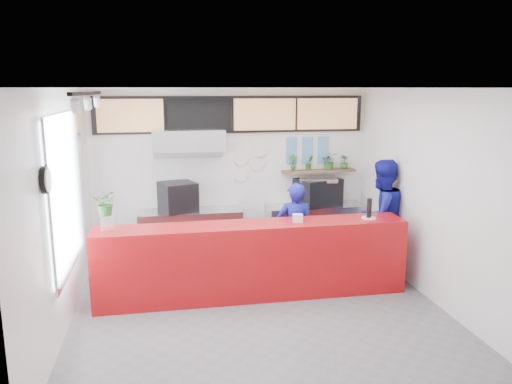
# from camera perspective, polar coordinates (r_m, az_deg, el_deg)

# --- Properties ---
(floor) EXTENTS (5.00, 5.00, 0.00)m
(floor) POSITION_cam_1_polar(r_m,az_deg,el_deg) (7.15, 0.24, -13.02)
(floor) COLOR slate
(floor) RESTS_ON ground
(ceiling) EXTENTS (5.00, 5.00, 0.00)m
(ceiling) POSITION_cam_1_polar(r_m,az_deg,el_deg) (6.50, 0.27, 11.77)
(ceiling) COLOR silver
(wall_back) EXTENTS (5.00, 0.00, 5.00)m
(wall_back) POSITION_cam_1_polar(r_m,az_deg,el_deg) (9.09, -2.70, 2.23)
(wall_back) COLOR white
(wall_back) RESTS_ON ground
(wall_left) EXTENTS (0.00, 5.00, 5.00)m
(wall_left) POSITION_cam_1_polar(r_m,az_deg,el_deg) (6.68, -21.33, -2.02)
(wall_left) COLOR white
(wall_left) RESTS_ON ground
(wall_right) EXTENTS (0.00, 5.00, 5.00)m
(wall_right) POSITION_cam_1_polar(r_m,az_deg,el_deg) (7.54, 19.28, -0.38)
(wall_right) COLOR white
(wall_right) RESTS_ON ground
(service_counter) EXTENTS (4.50, 0.60, 1.10)m
(service_counter) POSITION_cam_1_polar(r_m,az_deg,el_deg) (7.31, -0.34, -7.81)
(service_counter) COLOR #A60B0F
(service_counter) RESTS_ON ground
(cream_band) EXTENTS (5.00, 0.02, 0.80)m
(cream_band) POSITION_cam_1_polar(r_m,az_deg,el_deg) (8.96, -2.76, 9.18)
(cream_band) COLOR beige
(cream_band) RESTS_ON wall_back
(prep_bench) EXTENTS (1.80, 0.60, 0.90)m
(prep_bench) POSITION_cam_1_polar(r_m,az_deg,el_deg) (8.96, -7.46, -4.89)
(prep_bench) COLOR #B2B5BA
(prep_bench) RESTS_ON ground
(panini_oven) EXTENTS (0.72, 0.72, 0.51)m
(panini_oven) POSITION_cam_1_polar(r_m,az_deg,el_deg) (8.78, -8.92, -0.54)
(panini_oven) COLOR black
(panini_oven) RESTS_ON prep_bench
(extraction_hood) EXTENTS (1.20, 0.70, 0.35)m
(extraction_hood) POSITION_cam_1_polar(r_m,az_deg,el_deg) (8.58, -7.74, 5.96)
(extraction_hood) COLOR #B2B5BA
(extraction_hood) RESTS_ON ceiling
(hood_lip) EXTENTS (1.20, 0.69, 0.31)m
(hood_lip) POSITION_cam_1_polar(r_m,az_deg,el_deg) (8.61, -7.71, 4.64)
(hood_lip) COLOR #B2B5BA
(hood_lip) RESTS_ON ceiling
(right_bench) EXTENTS (1.80, 0.60, 0.90)m
(right_bench) POSITION_cam_1_polar(r_m,az_deg,el_deg) (9.35, 6.78, -4.16)
(right_bench) COLOR #B2B5BA
(right_bench) RESTS_ON ground
(espresso_machine) EXTENTS (0.91, 0.78, 0.49)m
(espresso_machine) POSITION_cam_1_polar(r_m,az_deg,el_deg) (9.20, 7.06, 0.03)
(espresso_machine) COLOR black
(espresso_machine) RESTS_ON right_bench
(espresso_tray) EXTENTS (0.77, 0.62, 0.06)m
(espresso_tray) POSITION_cam_1_polar(r_m,az_deg,el_deg) (9.15, 7.10, 1.47)
(espresso_tray) COLOR #ABADB2
(espresso_tray) RESTS_ON espresso_machine
(herb_shelf) EXTENTS (1.40, 0.18, 0.04)m
(herb_shelf) POSITION_cam_1_polar(r_m,az_deg,el_deg) (9.34, 7.16, 2.42)
(herb_shelf) COLOR brown
(herb_shelf) RESTS_ON wall_back
(menu_board_far_left) EXTENTS (1.10, 0.10, 0.55)m
(menu_board_far_left) POSITION_cam_1_polar(r_m,az_deg,el_deg) (8.79, -14.16, 8.47)
(menu_board_far_left) COLOR tan
(menu_board_far_left) RESTS_ON wall_back
(menu_board_mid_left) EXTENTS (1.10, 0.10, 0.55)m
(menu_board_mid_left) POSITION_cam_1_polar(r_m,az_deg,el_deg) (8.80, -6.51, 8.74)
(menu_board_mid_left) COLOR black
(menu_board_mid_left) RESTS_ON wall_back
(menu_board_mid_right) EXTENTS (1.10, 0.10, 0.55)m
(menu_board_mid_right) POSITION_cam_1_polar(r_m,az_deg,el_deg) (8.95, 1.00, 8.86)
(menu_board_mid_right) COLOR tan
(menu_board_mid_right) RESTS_ON wall_back
(menu_board_far_right) EXTENTS (1.10, 0.10, 0.55)m
(menu_board_far_right) POSITION_cam_1_polar(r_m,az_deg,el_deg) (9.26, 8.14, 8.84)
(menu_board_far_right) COLOR tan
(menu_board_far_right) RESTS_ON wall_back
(soffit) EXTENTS (4.80, 0.04, 0.65)m
(soffit) POSITION_cam_1_polar(r_m,az_deg,el_deg) (8.94, -2.73, 8.85)
(soffit) COLOR black
(soffit) RESTS_ON wall_back
(window_pane) EXTENTS (0.04, 2.20, 1.90)m
(window_pane) POSITION_cam_1_polar(r_m,az_deg,el_deg) (6.92, -20.76, 0.17)
(window_pane) COLOR silver
(window_pane) RESTS_ON wall_left
(window_frame) EXTENTS (0.03, 2.30, 2.00)m
(window_frame) POSITION_cam_1_polar(r_m,az_deg,el_deg) (6.92, -20.60, 0.18)
(window_frame) COLOR #B2B5BA
(window_frame) RESTS_ON wall_left
(wall_clock_rim) EXTENTS (0.05, 0.30, 0.30)m
(wall_clock_rim) POSITION_cam_1_polar(r_m,az_deg,el_deg) (5.70, -22.97, 1.26)
(wall_clock_rim) COLOR black
(wall_clock_rim) RESTS_ON wall_left
(wall_clock_face) EXTENTS (0.02, 0.26, 0.26)m
(wall_clock_face) POSITION_cam_1_polar(r_m,az_deg,el_deg) (5.69, -22.68, 1.27)
(wall_clock_face) COLOR white
(wall_clock_face) RESTS_ON wall_left
(track_rail) EXTENTS (0.05, 2.40, 0.04)m
(track_rail) POSITION_cam_1_polar(r_m,az_deg,el_deg) (6.44, -18.74, 10.64)
(track_rail) COLOR black
(track_rail) RESTS_ON ceiling
(dec_plate_a) EXTENTS (0.24, 0.03, 0.24)m
(dec_plate_a) POSITION_cam_1_polar(r_m,az_deg,el_deg) (9.04, -1.74, 3.80)
(dec_plate_a) COLOR silver
(dec_plate_a) RESTS_ON wall_back
(dec_plate_b) EXTENTS (0.24, 0.03, 0.24)m
(dec_plate_b) POSITION_cam_1_polar(r_m,az_deg,el_deg) (9.11, 0.13, 3.22)
(dec_plate_b) COLOR silver
(dec_plate_b) RESTS_ON wall_back
(dec_plate_c) EXTENTS (0.24, 0.03, 0.24)m
(dec_plate_c) POSITION_cam_1_polar(r_m,az_deg,el_deg) (9.09, -1.73, 1.92)
(dec_plate_c) COLOR silver
(dec_plate_c) RESTS_ON wall_back
(dec_plate_d) EXTENTS (0.24, 0.03, 0.24)m
(dec_plate_d) POSITION_cam_1_polar(r_m,az_deg,el_deg) (9.08, 0.44, 4.79)
(dec_plate_d) COLOR silver
(dec_plate_d) RESTS_ON wall_back
(photo_frame_a) EXTENTS (0.20, 0.02, 0.25)m
(photo_frame_a) POSITION_cam_1_polar(r_m,az_deg,el_deg) (9.21, 4.11, 5.49)
(photo_frame_a) COLOR #598CBF
(photo_frame_a) RESTS_ON wall_back
(photo_frame_b) EXTENTS (0.20, 0.02, 0.25)m
(photo_frame_b) POSITION_cam_1_polar(r_m,az_deg,el_deg) (9.29, 5.91, 5.51)
(photo_frame_b) COLOR #598CBF
(photo_frame_b) RESTS_ON wall_back
(photo_frame_c) EXTENTS (0.20, 0.02, 0.25)m
(photo_frame_c) POSITION_cam_1_polar(r_m,az_deg,el_deg) (9.38, 7.67, 5.52)
(photo_frame_c) COLOR #598CBF
(photo_frame_c) RESTS_ON wall_back
(photo_frame_d) EXTENTS (0.20, 0.02, 0.25)m
(photo_frame_d) POSITION_cam_1_polar(r_m,az_deg,el_deg) (9.24, 4.09, 3.94)
(photo_frame_d) COLOR #598CBF
(photo_frame_d) RESTS_ON wall_back
(photo_frame_e) EXTENTS (0.20, 0.02, 0.25)m
(photo_frame_e) POSITION_cam_1_polar(r_m,az_deg,el_deg) (9.32, 5.88, 3.98)
(photo_frame_e) COLOR #598CBF
(photo_frame_e) RESTS_ON wall_back
(photo_frame_f) EXTENTS (0.20, 0.02, 0.25)m
(photo_frame_f) POSITION_cam_1_polar(r_m,az_deg,el_deg) (9.41, 7.63, 4.01)
(photo_frame_f) COLOR #598CBF
(photo_frame_f) RESTS_ON wall_back
(staff_center) EXTENTS (0.62, 0.45, 1.57)m
(staff_center) POSITION_cam_1_polar(r_m,az_deg,el_deg) (7.92, 4.47, -4.53)
(staff_center) COLOR navy
(staff_center) RESTS_ON ground
(staff_right) EXTENTS (1.09, 0.96, 1.88)m
(staff_right) POSITION_cam_1_polar(r_m,az_deg,el_deg) (8.45, 14.08, -2.70)
(staff_right) COLOR navy
(staff_right) RESTS_ON ground
(herb_a) EXTENTS (0.18, 0.15, 0.30)m
(herb_a) POSITION_cam_1_polar(r_m,az_deg,el_deg) (9.18, 4.24, 3.38)
(herb_a) COLOR #286122
(herb_a) RESTS_ON herb_shelf
(herb_b) EXTENTS (0.16, 0.13, 0.27)m
(herb_b) POSITION_cam_1_polar(r_m,az_deg,el_deg) (9.27, 6.11, 3.34)
(herb_b) COLOR #286122
(herb_b) RESTS_ON herb_shelf
(herb_c) EXTENTS (0.34, 0.31, 0.32)m
(herb_c) POSITION_cam_1_polar(r_m,az_deg,el_deg) (9.38, 8.39, 3.53)
(herb_c) COLOR #286122
(herb_c) RESTS_ON herb_shelf
(herb_d) EXTENTS (0.17, 0.16, 0.26)m
(herb_d) POSITION_cam_1_polar(r_m,az_deg,el_deg) (9.48, 10.03, 3.37)
(herb_d) COLOR #286122
(herb_d) RESTS_ON herb_shelf
(glass_vase) EXTENTS (0.19, 0.19, 0.22)m
(glass_vase) POSITION_cam_1_polar(r_m,az_deg,el_deg) (7.04, -16.61, -3.46)
(glass_vase) COLOR silver
(glass_vase) RESTS_ON service_counter
(basil_vase) EXTENTS (0.34, 0.30, 0.35)m
(basil_vase) POSITION_cam_1_polar(r_m,az_deg,el_deg) (6.97, -16.75, -1.20)
(basil_vase) COLOR #286122
(basil_vase) RESTS_ON glass_vase
(napkin_holder) EXTENTS (0.15, 0.10, 0.12)m
(napkin_holder) POSITION_cam_1_polar(r_m,az_deg,el_deg) (7.24, 4.79, -3.00)
(napkin_holder) COLOR silver
(napkin_holder) RESTS_ON service_counter
(white_plate) EXTENTS (0.23, 0.23, 0.02)m
(white_plate) POSITION_cam_1_polar(r_m,az_deg,el_deg) (7.62, 12.75, -2.92)
(white_plate) COLOR silver
(white_plate) RESTS_ON service_counter
(pepper_mill) EXTENTS (0.10, 0.10, 0.29)m
(pepper_mill) POSITION_cam_1_polar(r_m,az_deg,el_deg) (7.58, 12.81, -1.80)
(pepper_mill) COLOR black
(pepper_mill) RESTS_ON white_plate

